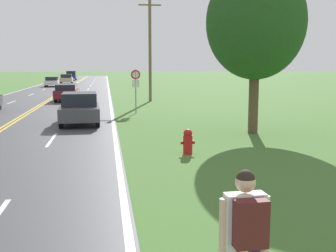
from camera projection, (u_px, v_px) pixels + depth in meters
hitchhiker_person at (246, 230)px, 4.75m from camera, size 0.60×0.43×1.77m
fire_hydrant at (188, 141)px, 13.93m from camera, size 0.47×0.31×0.84m
traffic_sign at (136, 80)px, 25.67m from camera, size 0.60×0.10×2.66m
utility_pole_midground at (150, 48)px, 33.95m from camera, size 1.80×0.24×8.29m
tree_behind_sign at (256, 23)px, 17.65m from camera, size 4.18×4.18×7.13m
car_dark_grey_sedan_nearest at (80, 108)px, 21.02m from camera, size 2.03×4.03×1.57m
car_maroon_hatchback_mid_near at (67, 92)px, 34.76m from camera, size 1.80×4.32×1.39m
car_white_sedan_mid_far at (52, 81)px, 58.47m from camera, size 1.91×4.10×1.36m
car_champagne_sedan_receding at (66, 79)px, 68.48m from camera, size 2.10×4.30×1.50m
car_dark_blue_van_distant at (71, 75)px, 83.51m from camera, size 1.98×4.78×1.83m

